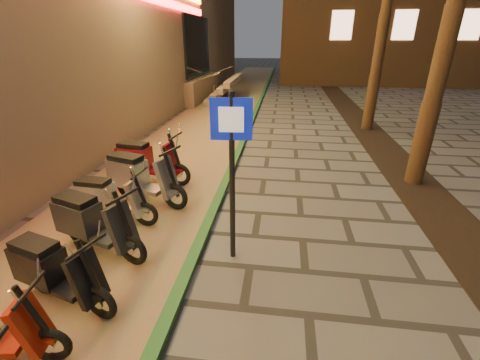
# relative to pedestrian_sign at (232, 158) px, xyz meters

# --- Properties ---
(parking_strip) EXTENTS (3.40, 60.00, 0.01)m
(parking_strip) POSITION_rel_pedestrian_sign_xyz_m (-2.30, 6.44, -1.66)
(parking_strip) COLOR #8C7251
(parking_strip) RESTS_ON ground
(green_curb) EXTENTS (0.18, 60.00, 0.10)m
(green_curb) POSITION_rel_pedestrian_sign_xyz_m (-0.60, 6.44, -1.62)
(green_curb) COLOR #215927
(green_curb) RESTS_ON ground
(planting_strip) EXTENTS (1.20, 40.00, 0.02)m
(planting_strip) POSITION_rel_pedestrian_sign_xyz_m (3.90, 1.44, -1.66)
(planting_strip) COLOR black
(planting_strip) RESTS_ON ground
(pedestrian_sign) EXTENTS (0.57, 0.11, 2.58)m
(pedestrian_sign) POSITION_rel_pedestrian_sign_xyz_m (0.00, 0.00, 0.00)
(pedestrian_sign) COLOR black
(pedestrian_sign) RESTS_ON ground
(scooter_6) EXTENTS (1.56, 0.80, 1.11)m
(scooter_6) POSITION_rel_pedestrian_sign_xyz_m (-2.13, -1.23, -1.19)
(scooter_6) COLOR black
(scooter_6) RESTS_ON ground
(scooter_7) EXTENTS (1.70, 0.91, 1.21)m
(scooter_7) POSITION_rel_pedestrian_sign_xyz_m (-2.26, -0.14, -1.14)
(scooter_7) COLOR black
(scooter_7) RESTS_ON ground
(scooter_8) EXTENTS (1.57, 0.55, 1.10)m
(scooter_8) POSITION_rel_pedestrian_sign_xyz_m (-2.46, 0.75, -1.19)
(scooter_8) COLOR black
(scooter_8) RESTS_ON ground
(scooter_9) EXTENTS (1.84, 0.96, 1.30)m
(scooter_9) POSITION_rel_pedestrian_sign_xyz_m (-2.22, 1.62, -1.10)
(scooter_9) COLOR black
(scooter_9) RESTS_ON ground
(scooter_10) EXTENTS (1.80, 0.70, 1.26)m
(scooter_10) POSITION_rel_pedestrian_sign_xyz_m (-2.49, 2.59, -1.12)
(scooter_10) COLOR black
(scooter_10) RESTS_ON ground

